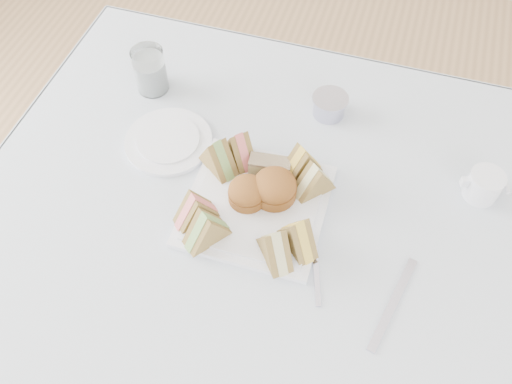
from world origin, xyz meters
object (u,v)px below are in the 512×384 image
(table, at_px, (240,306))
(water_glass, at_px, (150,70))
(serving_plate, at_px, (256,206))
(creamer_jug, at_px, (484,185))

(table, distance_m, water_glass, 0.58)
(serving_plate, relative_size, water_glass, 2.53)
(water_glass, bearing_deg, creamer_jug, -6.44)
(water_glass, distance_m, creamer_jug, 0.71)
(table, xyz_separation_m, serving_plate, (0.03, 0.05, 0.38))
(serving_plate, xyz_separation_m, water_glass, (-0.31, 0.23, 0.04))
(water_glass, height_order, creamer_jug, water_glass)
(serving_plate, distance_m, creamer_jug, 0.42)
(serving_plate, bearing_deg, water_glass, 142.21)
(table, bearing_deg, water_glass, 135.22)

